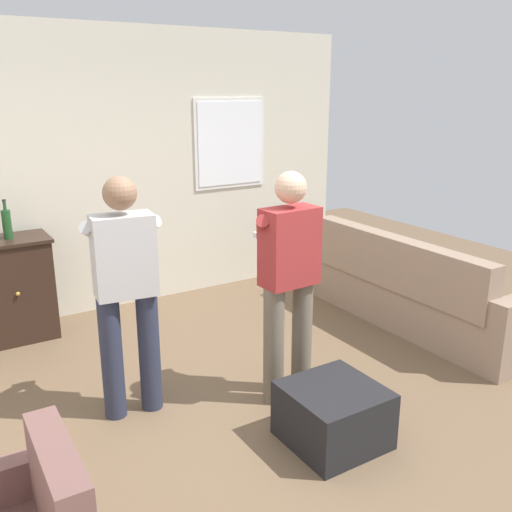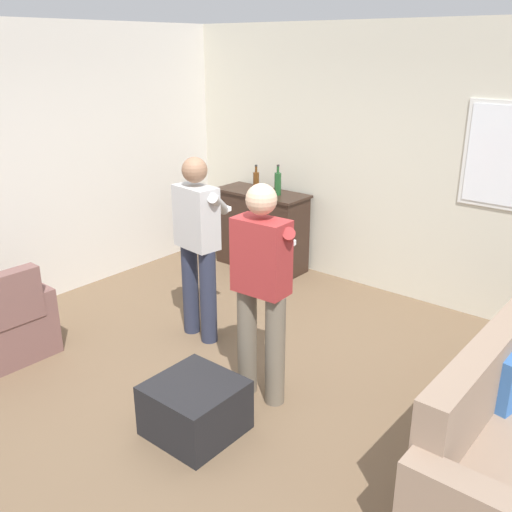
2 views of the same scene
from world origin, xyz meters
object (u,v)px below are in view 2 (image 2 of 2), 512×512
sideboard_cabinet (262,230)px  ottoman (195,408)px  bottle_wine_green (278,183)px  person_standing_left (198,241)px  person_standing_right (262,284)px  bottle_liquor_amber (256,180)px

sideboard_cabinet → ottoman: 3.24m
bottle_wine_green → ottoman: 3.24m
bottle_wine_green → person_standing_left: person_standing_left is taller
bottle_wine_green → person_standing_right: 2.61m
person_standing_right → sideboard_cabinet: bearing=128.9°
sideboard_cabinet → bottle_wine_green: bearing=-0.5°
bottle_wine_green → person_standing_right: bearing=-55.1°
bottle_liquor_amber → person_standing_right: 2.87m
bottle_liquor_amber → bottle_wine_green: bearing=-8.4°
sideboard_cabinet → bottle_wine_green: size_ratio=3.25×
sideboard_cabinet → ottoman: size_ratio=1.94×
sideboard_cabinet → person_standing_left: person_standing_left is taller
sideboard_cabinet → bottle_liquor_amber: bearing=158.4°
bottle_liquor_amber → ottoman: bottle_liquor_amber is taller
person_standing_left → person_standing_right: 1.12m
bottle_wine_green → sideboard_cabinet: bearing=179.5°
person_standing_right → person_standing_left: bearing=159.1°
person_standing_right → bottle_wine_green: bearing=124.9°
bottle_wine_green → ottoman: bearing=-63.0°
sideboard_cabinet → person_standing_right: size_ratio=0.67×
bottle_wine_green → ottoman: size_ratio=0.60×
bottle_wine_green → person_standing_right: (1.49, -2.13, -0.14)m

